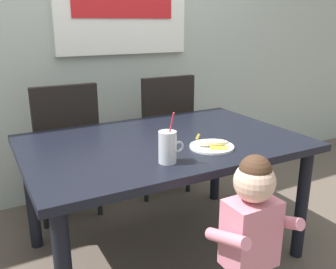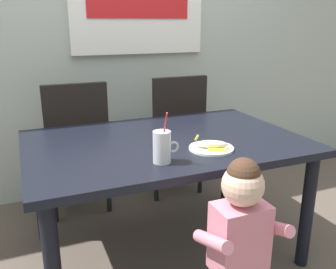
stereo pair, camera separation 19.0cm
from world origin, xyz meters
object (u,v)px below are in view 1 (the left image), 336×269
at_px(dining_chair_left, 64,144).
at_px(snack_plate, 212,147).
at_px(dining_table, 163,154).
at_px(toddler_standing, 251,226).
at_px(dining_chair_right, 161,128).
at_px(milk_cup, 168,149).
at_px(peeled_banana, 213,143).

height_order(dining_chair_left, snack_plate, dining_chair_left).
bearing_deg(snack_plate, dining_chair_left, 119.88).
xyz_separation_m(dining_table, toddler_standing, (0.05, -0.70, -0.10)).
height_order(dining_chair_right, toddler_standing, dining_chair_right).
bearing_deg(dining_table, milk_cup, -114.45).
distance_m(dining_chair_left, toddler_standing, 1.48).
distance_m(dining_chair_left, dining_chair_right, 0.76).
bearing_deg(dining_table, dining_chair_left, 118.95).
xyz_separation_m(dining_chair_left, snack_plate, (0.55, -0.96, 0.18)).
xyz_separation_m(dining_chair_right, toddler_standing, (-0.32, -1.43, -0.02)).
distance_m(dining_chair_left, peeled_banana, 1.13).
height_order(snack_plate, peeled_banana, peeled_banana).
bearing_deg(dining_table, toddler_standing, -86.27).
bearing_deg(snack_plate, milk_cup, -166.44).
height_order(dining_chair_right, milk_cup, same).
bearing_deg(snack_plate, dining_table, 122.50).
xyz_separation_m(dining_chair_left, toddler_standing, (0.44, -1.41, -0.02)).
bearing_deg(toddler_standing, dining_chair_right, 77.31).
bearing_deg(dining_table, dining_chair_right, 63.42).
bearing_deg(snack_plate, peeled_banana, -110.28).
bearing_deg(milk_cup, dining_table, 65.55).
bearing_deg(dining_chair_right, dining_table, 63.42).
bearing_deg(peeled_banana, toddler_standing, -103.41).
bearing_deg(peeled_banana, milk_cup, -169.01).
distance_m(dining_chair_right, snack_plate, 1.02).
xyz_separation_m(toddler_standing, milk_cup, (-0.19, 0.38, 0.25)).
bearing_deg(dining_chair_left, toddler_standing, 107.32).
xyz_separation_m(dining_table, dining_chair_left, (-0.39, 0.71, -0.09)).
relative_size(dining_table, peeled_banana, 8.84).
bearing_deg(toddler_standing, peeled_banana, 76.59).
relative_size(dining_table, toddler_standing, 1.80).
bearing_deg(toddler_standing, milk_cup, 116.43).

